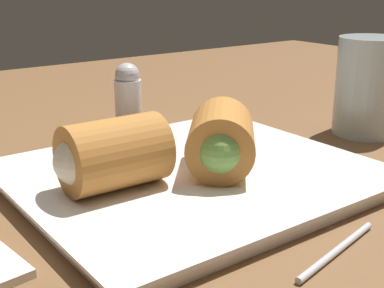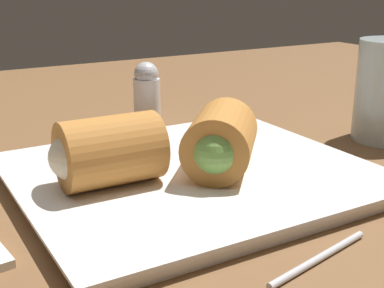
{
  "view_description": "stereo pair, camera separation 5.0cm",
  "coord_description": "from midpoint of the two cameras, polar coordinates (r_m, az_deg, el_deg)",
  "views": [
    {
      "loc": [
        -23.62,
        -35.25,
        20.36
      ],
      "look_at": [
        3.19,
        0.94,
        5.82
      ],
      "focal_mm": 50.0,
      "sensor_mm": 36.0,
      "label": 1
    },
    {
      "loc": [
        -19.44,
        -38.0,
        20.36
      ],
      "look_at": [
        3.19,
        0.94,
        5.82
      ],
      "focal_mm": 50.0,
      "sensor_mm": 36.0,
      "label": 2
    }
  ],
  "objects": [
    {
      "name": "roll_front_left",
      "position": [
        0.46,
        0.02,
        0.3
      ],
      "size": [
        9.71,
        9.95,
        5.79
      ],
      "color": "#B77533",
      "rests_on": "serving_plate"
    },
    {
      "name": "serving_plate",
      "position": [
        0.48,
        -2.97,
        -3.5
      ],
      "size": [
        30.55,
        26.89,
        1.5
      ],
      "color": "white",
      "rests_on": "table_surface"
    },
    {
      "name": "table_surface",
      "position": [
        0.47,
        -5.57,
        -6.69
      ],
      "size": [
        180.0,
        140.0,
        2.0
      ],
      "color": "brown",
      "rests_on": "ground"
    },
    {
      "name": "roll_front_right",
      "position": [
        0.44,
        -12.16,
        -1.2
      ],
      "size": [
        9.22,
        5.97,
        5.79
      ],
      "color": "#B77533",
      "rests_on": "serving_plate"
    },
    {
      "name": "drinking_glass",
      "position": [
        0.65,
        16.34,
        5.9
      ],
      "size": [
        7.84,
        7.84,
        11.34
      ],
      "color": "silver",
      "rests_on": "table_surface"
    },
    {
      "name": "salt_shaker",
      "position": [
        0.67,
        -8.98,
        5.26
      ],
      "size": [
        3.38,
        3.38,
        7.76
      ],
      "color": "silver",
      "rests_on": "table_surface"
    }
  ]
}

